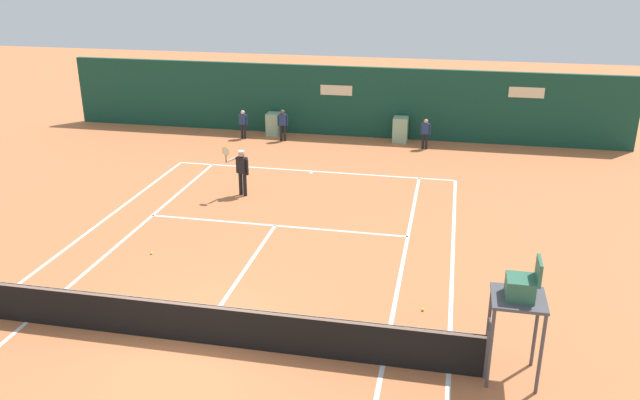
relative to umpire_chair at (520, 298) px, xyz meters
The scene contains 10 objects.
ground_plane 6.72m from the umpire_chair, behind, with size 80.00×80.00×0.01m.
tennis_net 6.60m from the umpire_chair, behind, with size 12.10×0.10×1.07m.
sponsor_back_wall 18.01m from the umpire_chair, 111.02° to the left, with size 25.00×1.02×3.09m.
umpire_chair is the anchor object (origin of this frame).
player_on_baseline 11.90m from the umpire_chair, 134.07° to the left, with size 0.79×0.65×1.82m.
ball_kid_centre_post 17.66m from the umpire_chair, 119.32° to the left, with size 0.46×0.23×1.39m.
ball_kid_left_post 18.61m from the umpire_chair, 124.16° to the left, with size 0.42×0.20×1.28m.
ball_kid_right_post 15.61m from the umpire_chair, 99.23° to the left, with size 0.43×0.19×1.28m.
tennis_ball_mid_court 10.10m from the umpire_chair, 158.61° to the left, with size 0.07×0.07×0.07m, color #CCE033.
tennis_ball_by_sideline 3.27m from the umpire_chair, 130.56° to the left, with size 0.07×0.07×0.07m, color #CCE033.
Camera 1 is at (4.98, -10.97, 7.77)m, focal length 36.39 mm.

